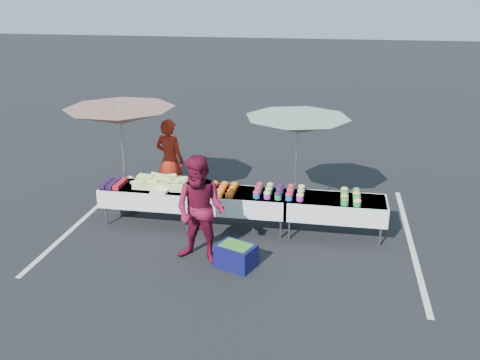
% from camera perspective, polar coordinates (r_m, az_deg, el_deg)
% --- Properties ---
extents(ground, '(80.00, 80.00, 0.00)m').
position_cam_1_polar(ground, '(10.44, -0.00, -5.16)').
color(ground, black).
extents(stripe_left, '(0.10, 5.00, 0.00)m').
position_cam_1_polar(stripe_left, '(11.40, -16.07, -3.73)').
color(stripe_left, silver).
rests_on(stripe_left, ground).
extents(stripe_right, '(0.10, 5.00, 0.00)m').
position_cam_1_polar(stripe_right, '(10.41, 17.71, -6.25)').
color(stripe_right, silver).
rests_on(stripe_right, ground).
extents(table_left, '(1.86, 0.81, 0.75)m').
position_cam_1_polar(table_left, '(10.65, -9.58, -1.52)').
color(table_left, white).
rests_on(table_left, ground).
extents(table_center, '(1.86, 0.81, 0.75)m').
position_cam_1_polar(table_center, '(10.20, -0.00, -2.20)').
color(table_center, white).
rests_on(table_center, ground).
extents(table_right, '(1.86, 0.81, 0.75)m').
position_cam_1_polar(table_right, '(10.06, 10.15, -2.86)').
color(table_right, white).
rests_on(table_right, ground).
extents(berry_punnets, '(0.40, 0.54, 0.08)m').
position_cam_1_polar(berry_punnets, '(10.78, -13.31, -0.34)').
color(berry_punnets, black).
rests_on(berry_punnets, table_left).
extents(corn_pile, '(1.16, 0.57, 0.26)m').
position_cam_1_polar(corn_pile, '(10.52, -8.29, -0.22)').
color(corn_pile, '#BEDA70').
rests_on(corn_pile, table_left).
extents(plastic_bags, '(0.30, 0.25, 0.05)m').
position_cam_1_polar(plastic_bags, '(10.22, -8.61, -1.24)').
color(plastic_bags, white).
rests_on(plastic_bags, table_left).
extents(carrot_bowls, '(0.55, 0.69, 0.11)m').
position_cam_1_polar(carrot_bowls, '(10.18, -1.95, -0.96)').
color(carrot_bowls, '#C44C15').
rests_on(carrot_bowls, table_center).
extents(potato_cups, '(0.94, 0.58, 0.16)m').
position_cam_1_polar(potato_cups, '(10.01, 4.23, -1.17)').
color(potato_cups, '#2255A1').
rests_on(potato_cups, table_right).
extents(bean_baskets, '(0.36, 0.68, 0.15)m').
position_cam_1_polar(bean_baskets, '(9.97, 11.72, -1.70)').
color(bean_baskets, '#218541').
rests_on(bean_baskets, table_right).
extents(vendor, '(0.75, 0.59, 1.81)m').
position_cam_1_polar(vendor, '(11.63, -7.49, 2.15)').
color(vendor, '#9F2012').
rests_on(vendor, ground).
extents(customer, '(1.03, 0.87, 1.87)m').
position_cam_1_polar(customer, '(8.90, -4.25, -3.25)').
color(customer, maroon).
rests_on(customer, ground).
extents(umbrella_left, '(2.79, 2.79, 2.23)m').
position_cam_1_polar(umbrella_left, '(10.82, -12.66, 6.60)').
color(umbrella_left, black).
rests_on(umbrella_left, ground).
extents(umbrella_right, '(2.28, 2.28, 2.10)m').
position_cam_1_polar(umbrella_right, '(10.39, 6.14, 5.76)').
color(umbrella_right, black).
rests_on(umbrella_right, ground).
extents(storage_bin, '(0.74, 0.64, 0.40)m').
position_cam_1_polar(storage_bin, '(9.00, -0.42, -8.04)').
color(storage_bin, '#0E0F48').
rests_on(storage_bin, ground).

